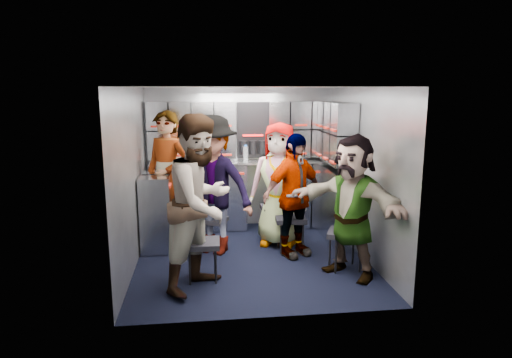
{
  "coord_description": "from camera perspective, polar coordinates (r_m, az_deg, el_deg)",
  "views": [
    {
      "loc": [
        -0.59,
        -5.36,
        2.08
      ],
      "look_at": [
        0.1,
        0.35,
        0.94
      ],
      "focal_mm": 32.0,
      "sensor_mm": 36.0,
      "label": 1
    }
  ],
  "objects": [
    {
      "name": "attendant_arc_c",
      "position": [
        6.08,
        2.91,
        -0.7
      ],
      "size": [
        0.95,
        0.81,
        1.65
      ],
      "primitive_type": "imported",
      "rotation": [
        0.0,
        0.0,
        -0.43
      ],
      "color": "black",
      "rests_on": "ground"
    },
    {
      "name": "attendant_arc_b",
      "position": [
        5.78,
        -5.46,
        -0.8
      ],
      "size": [
        1.32,
        1.16,
        1.77
      ],
      "primitive_type": "imported",
      "rotation": [
        0.0,
        0.0,
        -0.56
      ],
      "color": "black",
      "rests_on": "ground"
    },
    {
      "name": "attendant_arc_e",
      "position": [
        5.16,
        11.89,
        -3.36
      ],
      "size": [
        1.28,
        1.48,
        1.61
      ],
      "primitive_type": "imported",
      "rotation": [
        0.0,
        0.0,
        -0.92
      ],
      "color": "black",
      "rests_on": "ground"
    },
    {
      "name": "bottle_mid",
      "position": [
        6.69,
        -1.31,
        3.14
      ],
      "size": [
        0.07,
        0.07,
        0.22
      ],
      "primitive_type": "cylinder",
      "color": "white",
      "rests_on": "counter"
    },
    {
      "name": "cup_left",
      "position": [
        6.66,
        -6.33,
        2.54
      ],
      "size": [
        0.09,
        0.09,
        0.11
      ],
      "primitive_type": "cylinder",
      "color": "#CBB98F",
      "rests_on": "counter"
    },
    {
      "name": "jump_seat_center",
      "position": [
        6.35,
        2.6,
        -3.9
      ],
      "size": [
        0.42,
        0.4,
        0.48
      ],
      "rotation": [
        0.0,
        0.0,
        0.05
      ],
      "color": "black",
      "rests_on": "ground"
    },
    {
      "name": "wall_back",
      "position": [
        6.96,
        -1.96,
        2.68
      ],
      "size": [
        2.8,
        0.04,
        2.1
      ],
      "primitive_type": "cube",
      "color": "gray",
      "rests_on": "ground"
    },
    {
      "name": "locker_bank_back",
      "position": [
        6.76,
        -1.88,
        6.19
      ],
      "size": [
        2.68,
        0.28,
        0.82
      ],
      "primitive_type": "cube",
      "color": "#9398A2",
      "rests_on": "wall_back"
    },
    {
      "name": "cart_bank_left",
      "position": [
        6.15,
        -12.29,
        -3.99
      ],
      "size": [
        0.38,
        0.76,
        0.99
      ],
      "primitive_type": "cube",
      "color": "#9398A2",
      "rests_on": "ground"
    },
    {
      "name": "jump_seat_near_right",
      "position": [
        5.43,
        11.12,
        -6.95
      ],
      "size": [
        0.5,
        0.49,
        0.46
      ],
      "rotation": [
        0.0,
        0.0,
        -0.41
      ],
      "color": "black",
      "rests_on": "ground"
    },
    {
      "name": "coffee_niche",
      "position": [
        6.84,
        -0.41,
        6.08
      ],
      "size": [
        0.46,
        0.16,
        0.84
      ],
      "primitive_type": null,
      "color": "black",
      "rests_on": "wall_back"
    },
    {
      "name": "attendant_standing",
      "position": [
        6.21,
        -11.02,
        0.06
      ],
      "size": [
        0.79,
        0.72,
        1.8
      ],
      "primitive_type": "imported",
      "rotation": [
        0.0,
        0.0,
        -0.57
      ],
      "color": "black",
      "rests_on": "ground"
    },
    {
      "name": "jump_seat_near_left",
      "position": [
        5.07,
        -6.73,
        -8.26
      ],
      "size": [
        0.39,
        0.37,
        0.45
      ],
      "rotation": [
        0.0,
        0.0,
        -0.04
      ],
      "color": "black",
      "rests_on": "ground"
    },
    {
      "name": "bottle_left",
      "position": [
        6.67,
        -10.23,
        2.96
      ],
      "size": [
        0.07,
        0.07,
        0.23
      ],
      "primitive_type": "cylinder",
      "color": "white",
      "rests_on": "counter"
    },
    {
      "name": "bottle_right",
      "position": [
        6.74,
        1.81,
        3.23
      ],
      "size": [
        0.07,
        0.07,
        0.23
      ],
      "primitive_type": "cylinder",
      "color": "white",
      "rests_on": "counter"
    },
    {
      "name": "red_latch_strip",
      "position": [
        6.58,
        -1.64,
        0.69
      ],
      "size": [
        2.6,
        0.02,
        0.03
      ],
      "primitive_type": "cube",
      "color": "#AF1C11",
      "rests_on": "cart_bank_back"
    },
    {
      "name": "floor",
      "position": [
        5.78,
        -0.58,
        -9.91
      ],
      "size": [
        3.0,
        3.0,
        0.0
      ],
      "primitive_type": "plane",
      "color": "black",
      "rests_on": "ground"
    },
    {
      "name": "wall_left",
      "position": [
        5.51,
        -15.22,
        0.03
      ],
      "size": [
        0.04,
        3.0,
        2.1
      ],
      "primitive_type": "cube",
      "color": "gray",
      "rests_on": "ground"
    },
    {
      "name": "counter",
      "position": [
        6.76,
        -1.81,
        2.13
      ],
      "size": [
        2.68,
        0.42,
        0.03
      ],
      "primitive_type": "cube",
      "color": "silver",
      "rests_on": "cart_bank_back"
    },
    {
      "name": "cup_right",
      "position": [
        6.75,
        2.29,
        2.62
      ],
      "size": [
        0.07,
        0.07,
        0.09
      ],
      "primitive_type": "cylinder",
      "color": "#CBB98F",
      "rests_on": "counter"
    },
    {
      "name": "attendant_arc_d",
      "position": [
        5.68,
        4.73,
        -2.1
      ],
      "size": [
        0.98,
        0.76,
        1.55
      ],
      "primitive_type": "imported",
      "rotation": [
        0.0,
        0.0,
        0.48
      ],
      "color": "black",
      "rests_on": "ground"
    },
    {
      "name": "wall_right",
      "position": [
        5.81,
        13.27,
        0.68
      ],
      "size": [
        0.04,
        3.0,
        2.1
      ],
      "primitive_type": "cube",
      "color": "gray",
      "rests_on": "ground"
    },
    {
      "name": "jump_seat_mid_right",
      "position": [
        5.95,
        4.33,
        -5.18
      ],
      "size": [
        0.41,
        0.39,
        0.46
      ],
      "rotation": [
        0.0,
        0.0,
        -0.07
      ],
      "color": "black",
      "rests_on": "ground"
    },
    {
      "name": "attendant_arc_a",
      "position": [
        4.75,
        -6.86,
        -3.01
      ],
      "size": [
        1.1,
        1.13,
        1.84
      ],
      "primitive_type": "imported",
      "rotation": [
        0.0,
        0.0,
        0.92
      ],
      "color": "black",
      "rests_on": "ground"
    },
    {
      "name": "locker_bank_right",
      "position": [
        6.36,
        10.01,
        5.71
      ],
      "size": [
        0.28,
        1.0,
        0.82
      ],
      "primitive_type": "cube",
      "color": "#9398A2",
      "rests_on": "wall_right"
    },
    {
      "name": "ceiling",
      "position": [
        5.39,
        -0.62,
        11.41
      ],
      "size": [
        2.8,
        3.0,
        0.02
      ],
      "primitive_type": "cube",
      "color": "silver",
      "rests_on": "wall_back"
    },
    {
      "name": "right_cabinet",
      "position": [
        6.43,
        9.97,
        -3.19
      ],
      "size": [
        0.28,
        1.2,
        1.0
      ],
      "primitive_type": "cube",
      "color": "#9398A2",
      "rests_on": "ground"
    },
    {
      "name": "jump_seat_mid_left",
      "position": [
        6.08,
        -5.41,
        -5.31
      ],
      "size": [
        0.44,
        0.44,
        0.4
      ],
      "rotation": [
        0.0,
        0.0,
        -0.43
      ],
      "color": "black",
      "rests_on": "ground"
    },
    {
      "name": "cart_bank_back",
      "position": [
        6.86,
        -1.78,
        -2.17
      ],
      "size": [
        2.68,
        0.38,
        0.99
      ],
      "primitive_type": "cube",
      "color": "#9398A2",
      "rests_on": "ground"
    }
  ]
}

